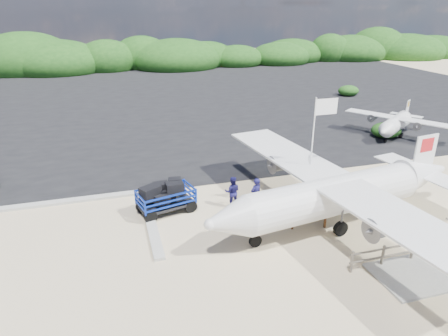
# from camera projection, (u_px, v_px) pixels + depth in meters

# --- Properties ---
(ground) EXTENTS (160.00, 160.00, 0.00)m
(ground) POSITION_uv_depth(u_px,v_px,m) (243.00, 223.00, 20.27)
(ground) COLOR beige
(asphalt_apron) EXTENTS (90.00, 50.00, 0.04)m
(asphalt_apron) POSITION_uv_depth(u_px,v_px,m) (160.00, 98.00, 46.84)
(asphalt_apron) COLOR #B2B2B2
(asphalt_apron) RESTS_ON ground
(lagoon) EXTENTS (9.00, 7.00, 0.40)m
(lagoon) POSITION_uv_depth(u_px,v_px,m) (57.00, 235.00, 19.24)
(lagoon) COLOR #B2B2B2
(lagoon) RESTS_ON ground
(walkway_pad) EXTENTS (3.50, 2.50, 0.10)m
(walkway_pad) POSITION_uv_depth(u_px,v_px,m) (417.00, 276.00, 16.40)
(walkway_pad) COLOR #B2B2B2
(walkway_pad) RESTS_ON ground
(vegetation_band) EXTENTS (124.00, 8.00, 4.40)m
(vegetation_band) POSITION_uv_depth(u_px,v_px,m) (140.00, 68.00, 68.98)
(vegetation_band) COLOR #B2B2B2
(vegetation_band) RESTS_ON ground
(fence) EXTENTS (6.40, 2.00, 1.10)m
(fence) POSITION_uv_depth(u_px,v_px,m) (410.00, 260.00, 17.41)
(fence) COLOR #B2B2B2
(fence) RESTS_ON ground
(baggage_cart) EXTENTS (3.50, 2.51, 1.58)m
(baggage_cart) POSITION_uv_depth(u_px,v_px,m) (167.00, 212.00, 21.38)
(baggage_cart) COLOR #0A29A4
(baggage_cart) RESTS_ON ground
(flagpole) EXTENTS (1.23, 0.52, 6.13)m
(flagpole) POSITION_uv_depth(u_px,v_px,m) (306.00, 208.00, 21.76)
(flagpole) COLOR white
(flagpole) RESTS_ON ground
(signboard) EXTENTS (1.86, 0.54, 1.53)m
(signboard) POSITION_uv_depth(u_px,v_px,m) (308.00, 228.00, 19.86)
(signboard) COLOR brown
(signboard) RESTS_ON ground
(crew_a) EXTENTS (0.81, 0.67, 1.90)m
(crew_a) POSITION_uv_depth(u_px,v_px,m) (256.00, 195.00, 21.18)
(crew_a) COLOR #171550
(crew_a) RESTS_ON ground
(crew_b) EXTENTS (1.01, 0.89, 1.76)m
(crew_b) POSITION_uv_depth(u_px,v_px,m) (232.00, 192.00, 21.67)
(crew_b) COLOR #171550
(crew_b) RESTS_ON ground
(aircraft_large) EXTENTS (19.26, 19.26, 5.11)m
(aircraft_large) POSITION_uv_depth(u_px,v_px,m) (269.00, 96.00, 47.77)
(aircraft_large) COLOR #B2B2B2
(aircraft_large) RESTS_ON ground
(aircraft_small) EXTENTS (9.65, 9.65, 2.50)m
(aircraft_small) POSITION_uv_depth(u_px,v_px,m) (91.00, 98.00, 46.83)
(aircraft_small) COLOR #B2B2B2
(aircraft_small) RESTS_ON ground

